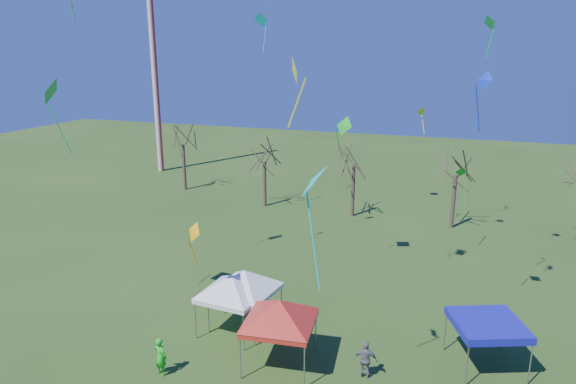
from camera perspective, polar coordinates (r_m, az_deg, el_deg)
name	(u,v)px	position (r m, az deg, el deg)	size (l,w,h in m)	color
radio_mast	(154,65)	(62.56, -14.66, 13.53)	(0.70, 0.70, 25.00)	silver
tree_0	(182,128)	(53.70, -11.69, 6.99)	(3.83, 3.83, 8.44)	#3D2D21
tree_1	(264,145)	(46.96, -2.66, 5.23)	(3.42, 3.42, 7.54)	#3D2D21
tree_2	(355,146)	(44.23, 7.40, 5.12)	(3.71, 3.71, 8.18)	#3D2D21
tree_3	(457,155)	(43.07, 18.32, 3.89)	(3.59, 3.59, 7.91)	#3D2D21
tent_white_west	(245,274)	(26.97, -4.82, -9.10)	(4.17, 4.17, 3.72)	gray
tent_white_mid	(232,279)	(26.59, -6.27, -9.57)	(4.17, 4.17, 3.69)	gray
tent_red	(280,305)	(23.72, -0.94, -12.40)	(4.34, 4.34, 3.85)	gray
tent_blue	(488,325)	(25.70, 21.33, -13.60)	(3.89, 3.89, 2.36)	gray
person_grey	(366,360)	(24.28, 8.64, -17.95)	(1.05, 0.44, 1.79)	slate
person_green	(161,356)	(24.88, -13.98, -17.31)	(0.67, 0.44, 1.83)	green
kite_2	(261,20)	(45.15, -3.02, 18.58)	(1.35, 0.84, 3.22)	#0EC9D2
kite_1	(194,232)	(24.49, -10.46, -4.42)	(1.07, 0.88, 2.26)	#FEB00D
kite_5	(313,183)	(13.25, 2.77, 1.00)	(0.90, 1.23, 3.67)	#0DD0C2
kite_19	(421,112)	(40.11, 14.58, 8.57)	(0.77, 0.76, 2.02)	#EAFB1A
kite_11	(344,126)	(31.83, 6.21, 7.30)	(1.42, 1.21, 2.79)	green
kite_14	(50,92)	(26.76, -24.93, 10.08)	(1.30, 1.63, 3.77)	green
kite_18	(490,23)	(27.33, 21.54, 17.04)	(0.84, 0.91, 2.07)	green
kite_17	(484,82)	(25.32, 20.99, 11.37)	(0.88, 0.84, 2.83)	#1432DC
kite_22	(461,173)	(37.68, 18.70, 1.96)	(0.94, 0.85, 2.72)	green
kite_27	(296,72)	(16.73, 0.85, 13.24)	(0.71, 0.90, 2.24)	#E8FF1A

